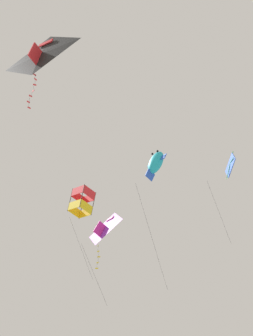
{
  "coord_description": "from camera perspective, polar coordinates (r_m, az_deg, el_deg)",
  "views": [
    {
      "loc": [
        10.06,
        -25.99,
        9.0
      ],
      "look_at": [
        -1.04,
        2.58,
        23.0
      ],
      "focal_mm": 59.03,
      "sensor_mm": 36.0,
      "label": 1
    }
  ],
  "objects": [
    {
      "name": "kite_fish_near_right",
      "position": [
        34.81,
        3.03,
        0.54
      ],
      "size": [
        2.24,
        1.79,
        8.9
      ],
      "rotation": [
        0.47,
        0.0,
        2.61
      ],
      "color": "#1EB2C6"
    },
    {
      "name": "kite_delta_far_centre",
      "position": [
        27.45,
        -8.9,
        11.5
      ],
      "size": [
        3.53,
        1.59,
        4.18
      ],
      "rotation": [
        0.35,
        0.0,
        2.93
      ],
      "color": "black"
    },
    {
      "name": "kite_diamond_low_drifter",
      "position": [
        36.27,
        10.66,
        0.26
      ],
      "size": [
        2.01,
        1.84,
        5.99
      ],
      "rotation": [
        0.31,
        0.0,
        2.33
      ],
      "color": "blue"
    },
    {
      "name": "kite_box_highest",
      "position": [
        39.01,
        -4.63,
        -3.49
      ],
      "size": [
        2.0,
        1.93,
        6.44
      ],
      "rotation": [
        0.23,
        0.0,
        2.81
      ],
      "color": "red"
    },
    {
      "name": "kite_delta_mid_left",
      "position": [
        32.85,
        -2.32,
        -6.27
      ],
      "size": [
        2.85,
        2.48,
        5.18
      ],
      "rotation": [
        0.52,
        0.0,
        2.49
      ],
      "color": "purple"
    }
  ]
}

